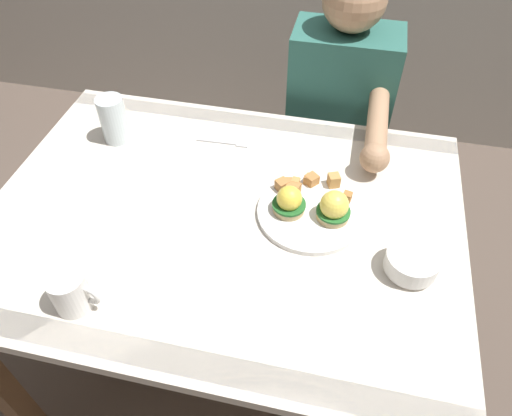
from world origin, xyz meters
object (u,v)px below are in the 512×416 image
(eggs_benedict_plate, at_px, (312,207))
(fork, at_px, (226,142))
(fruit_bowl, at_px, (412,263))
(water_glass_near, at_px, (114,121))
(coffee_mug, at_px, (71,291))
(dining_table, at_px, (224,240))
(diner_person, at_px, (338,118))

(eggs_benedict_plate, relative_size, fork, 1.74)
(fruit_bowl, distance_m, fork, 0.64)
(fruit_bowl, distance_m, water_glass_near, 0.90)
(coffee_mug, bearing_deg, dining_table, 54.30)
(dining_table, xyz_separation_m, coffee_mug, (-0.23, -0.33, 0.16))
(eggs_benedict_plate, bearing_deg, fork, 141.06)
(fork, bearing_deg, fruit_bowl, -33.96)
(coffee_mug, bearing_deg, water_glass_near, 105.04)
(fork, xyz_separation_m, water_glass_near, (-0.32, -0.05, 0.06))
(diner_person, bearing_deg, water_glass_near, -149.11)
(fork, relative_size, water_glass_near, 1.13)
(water_glass_near, bearing_deg, coffee_mug, -74.96)
(eggs_benedict_plate, bearing_deg, fruit_bowl, -27.27)
(dining_table, xyz_separation_m, eggs_benedict_plate, (0.22, 0.05, 0.13))
(fruit_bowl, height_order, fork, fruit_bowl)
(fruit_bowl, height_order, diner_person, diner_person)
(dining_table, height_order, fork, fork)
(eggs_benedict_plate, distance_m, water_glass_near, 0.63)
(diner_person, bearing_deg, coffee_mug, -117.23)
(fruit_bowl, relative_size, diner_person, 0.11)
(dining_table, xyz_separation_m, diner_person, (0.24, 0.60, 0.02))
(coffee_mug, xyz_separation_m, fork, (0.17, 0.60, -0.05))
(water_glass_near, bearing_deg, fork, 8.85)
(coffee_mug, height_order, diner_person, diner_person)
(eggs_benedict_plate, distance_m, fruit_bowl, 0.27)
(dining_table, relative_size, fork, 7.72)
(water_glass_near, relative_size, diner_person, 0.12)
(dining_table, distance_m, eggs_benedict_plate, 0.26)
(fork, bearing_deg, coffee_mug, -105.71)
(water_glass_near, bearing_deg, dining_table, -30.65)
(dining_table, height_order, eggs_benedict_plate, eggs_benedict_plate)
(fruit_bowl, relative_size, fork, 0.77)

